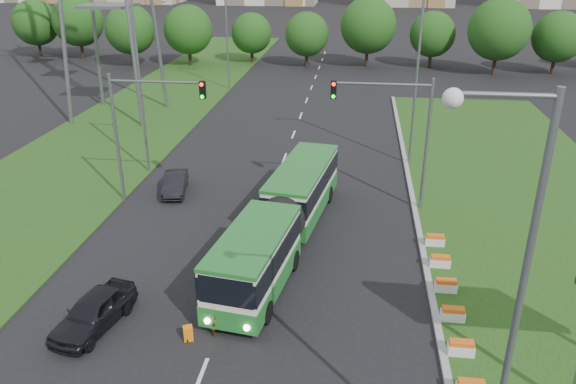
# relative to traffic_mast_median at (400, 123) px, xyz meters

# --- Properties ---
(ground) EXTENTS (360.00, 360.00, 0.00)m
(ground) POSITION_rel_traffic_mast_median_xyz_m (-4.78, -10.00, -5.35)
(ground) COLOR black
(ground) RESTS_ON ground
(grass_median) EXTENTS (14.00, 60.00, 0.15)m
(grass_median) POSITION_rel_traffic_mast_median_xyz_m (8.22, -2.00, -5.27)
(grass_median) COLOR #204513
(grass_median) RESTS_ON ground
(median_kerb) EXTENTS (0.30, 60.00, 0.18)m
(median_kerb) POSITION_rel_traffic_mast_median_xyz_m (1.27, -2.00, -5.26)
(median_kerb) COLOR #999999
(median_kerb) RESTS_ON ground
(left_verge) EXTENTS (12.00, 110.00, 0.10)m
(left_verge) POSITION_rel_traffic_mast_median_xyz_m (-22.78, 15.00, -5.30)
(left_verge) COLOR #204513
(left_verge) RESTS_ON ground
(lane_markings) EXTENTS (0.20, 100.00, 0.01)m
(lane_markings) POSITION_rel_traffic_mast_median_xyz_m (-7.78, 10.00, -5.35)
(lane_markings) COLOR silver
(lane_markings) RESTS_ON ground
(flower_planters) EXTENTS (1.10, 13.70, 0.60)m
(flower_planters) POSITION_rel_traffic_mast_median_xyz_m (1.92, -11.40, -4.90)
(flower_planters) COLOR silver
(flower_planters) RESTS_ON grass_median
(traffic_mast_median) EXTENTS (5.76, 0.32, 8.00)m
(traffic_mast_median) POSITION_rel_traffic_mast_median_xyz_m (0.00, 0.00, 0.00)
(traffic_mast_median) COLOR slate
(traffic_mast_median) RESTS_ON ground
(traffic_mast_left) EXTENTS (5.76, 0.32, 8.00)m
(traffic_mast_left) POSITION_rel_traffic_mast_median_xyz_m (-15.16, -1.00, 0.00)
(traffic_mast_left) COLOR slate
(traffic_mast_left) RESTS_ON ground
(street_lamps) EXTENTS (36.00, 60.00, 12.00)m
(street_lamps) POSITION_rel_traffic_mast_median_xyz_m (-7.78, 0.00, 0.65)
(street_lamps) COLOR slate
(street_lamps) RESTS_ON ground
(tree_line) EXTENTS (120.00, 8.00, 9.00)m
(tree_line) POSITION_rel_traffic_mast_median_xyz_m (5.22, 45.00, -0.85)
(tree_line) COLOR #1B4E14
(tree_line) RESTS_ON ground
(articulated_bus) EXTENTS (2.56, 16.39, 2.70)m
(articulated_bus) POSITION_rel_traffic_mast_median_xyz_m (-6.15, -5.54, -3.70)
(articulated_bus) COLOR silver
(articulated_bus) RESTS_ON ground
(car_left_near) EXTENTS (2.63, 4.63, 1.48)m
(car_left_near) POSITION_rel_traffic_mast_median_xyz_m (-12.93, -13.51, -4.61)
(car_left_near) COLOR black
(car_left_near) RESTS_ON ground
(car_left_far) EXTENTS (2.09, 4.07, 1.28)m
(car_left_far) POSITION_rel_traffic_mast_median_xyz_m (-13.96, 0.68, -4.71)
(car_left_far) COLOR black
(car_left_far) RESTS_ON ground
(pedestrian) EXTENTS (0.52, 0.71, 1.78)m
(pedestrian) POSITION_rel_traffic_mast_median_xyz_m (-7.85, -13.34, -4.46)
(pedestrian) COLOR gray
(pedestrian) RESTS_ON ground
(shopping_trolley) EXTENTS (0.37, 0.39, 0.64)m
(shopping_trolley) POSITION_rel_traffic_mast_median_xyz_m (-8.83, -13.89, -5.04)
(shopping_trolley) COLOR orange
(shopping_trolley) RESTS_ON ground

